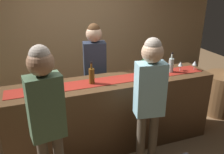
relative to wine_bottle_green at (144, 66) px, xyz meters
name	(u,v)px	position (x,y,z in m)	size (l,w,h in m)	color
ground_plane	(112,143)	(-0.52, -0.09, -1.16)	(10.00, 10.00, 0.00)	brown
back_wall	(80,27)	(-0.52, 1.81, 0.29)	(6.00, 0.12, 2.90)	tan
bar_counter	(113,114)	(-0.52, -0.09, -0.64)	(2.91, 0.60, 1.04)	#543821
counter_runner_cloth	(113,80)	(-0.52, -0.09, -0.11)	(2.76, 0.28, 0.01)	maroon
wine_bottle_green	(144,66)	(0.00, 0.00, 0.00)	(0.07, 0.07, 0.30)	#194723
wine_bottle_amber	(92,76)	(-0.81, -0.10, 0.00)	(0.07, 0.07, 0.30)	brown
wine_bottle_clear	(171,65)	(0.40, -0.08, 0.00)	(0.07, 0.07, 0.30)	#B2C6C1
wine_glass_near_customer	(181,64)	(0.57, -0.09, -0.01)	(0.07, 0.07, 0.14)	silver
wine_glass_mid_counter	(195,63)	(0.79, -0.12, -0.01)	(0.07, 0.07, 0.14)	silver
bartender	(95,66)	(-0.60, 0.49, -0.08)	(0.37, 0.25, 1.73)	#26262B
customer_sipping	(150,93)	(-0.28, -0.71, -0.07)	(0.37, 0.25, 1.75)	brown
customer_browsing	(46,112)	(-1.46, -0.78, -0.04)	(0.36, 0.25, 1.79)	brown
round_side_table	(222,93)	(1.72, 0.15, -0.79)	(0.68, 0.68, 0.74)	brown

